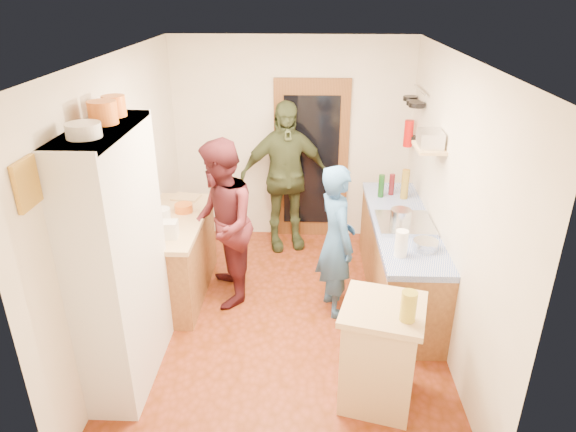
# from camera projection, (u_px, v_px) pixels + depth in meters

# --- Properties ---
(floor) EXTENTS (3.00, 4.00, 0.02)m
(floor) POSITION_uv_depth(u_px,v_px,m) (285.00, 319.00, 5.28)
(floor) COLOR maroon
(floor) RESTS_ON ground
(ceiling) EXTENTS (3.00, 4.00, 0.02)m
(ceiling) POSITION_uv_depth(u_px,v_px,m) (285.00, 55.00, 4.19)
(ceiling) COLOR silver
(ceiling) RESTS_ON ground
(wall_back) EXTENTS (3.00, 0.02, 2.60)m
(wall_back) POSITION_uv_depth(u_px,v_px,m) (292.00, 141.00, 6.56)
(wall_back) COLOR silver
(wall_back) RESTS_ON ground
(wall_front) EXTENTS (3.00, 0.02, 2.60)m
(wall_front) POSITION_uv_depth(u_px,v_px,m) (270.00, 340.00, 2.90)
(wall_front) COLOR silver
(wall_front) RESTS_ON ground
(wall_left) EXTENTS (0.02, 4.00, 2.60)m
(wall_left) POSITION_uv_depth(u_px,v_px,m) (124.00, 200.00, 4.78)
(wall_left) COLOR silver
(wall_left) RESTS_ON ground
(wall_right) EXTENTS (0.02, 4.00, 2.60)m
(wall_right) POSITION_uv_depth(u_px,v_px,m) (450.00, 205.00, 4.68)
(wall_right) COLOR silver
(wall_right) RESTS_ON ground
(door_frame) EXTENTS (0.95, 0.06, 2.10)m
(door_frame) POSITION_uv_depth(u_px,v_px,m) (311.00, 161.00, 6.62)
(door_frame) COLOR brown
(door_frame) RESTS_ON ground
(door_glass) EXTENTS (0.70, 0.02, 1.70)m
(door_glass) POSITION_uv_depth(u_px,v_px,m) (311.00, 162.00, 6.59)
(door_glass) COLOR black
(door_glass) RESTS_ON door_frame
(hutch_body) EXTENTS (0.40, 1.20, 2.20)m
(hutch_body) POSITION_uv_depth(u_px,v_px,m) (120.00, 261.00, 4.13)
(hutch_body) COLOR silver
(hutch_body) RESTS_ON ground
(hutch_top_shelf) EXTENTS (0.40, 1.14, 0.04)m
(hutch_top_shelf) POSITION_uv_depth(u_px,v_px,m) (100.00, 130.00, 3.69)
(hutch_top_shelf) COLOR silver
(hutch_top_shelf) RESTS_ON hutch_body
(plate_stack) EXTENTS (0.23, 0.23, 0.10)m
(plate_stack) POSITION_uv_depth(u_px,v_px,m) (83.00, 130.00, 3.42)
(plate_stack) COLOR white
(plate_stack) RESTS_ON hutch_top_shelf
(orange_pot_a) EXTENTS (0.21, 0.21, 0.17)m
(orange_pot_a) POSITION_uv_depth(u_px,v_px,m) (103.00, 112.00, 3.74)
(orange_pot_a) COLOR orange
(orange_pot_a) RESTS_ON hutch_top_shelf
(orange_pot_b) EXTENTS (0.18, 0.18, 0.16)m
(orange_pot_b) POSITION_uv_depth(u_px,v_px,m) (114.00, 106.00, 3.95)
(orange_pot_b) COLOR orange
(orange_pot_b) RESTS_ON hutch_top_shelf
(left_counter_base) EXTENTS (0.60, 1.40, 0.85)m
(left_counter_base) POSITION_uv_depth(u_px,v_px,m) (176.00, 259.00, 5.55)
(left_counter_base) COLOR #9F6935
(left_counter_base) RESTS_ON ground
(left_counter_top) EXTENTS (0.64, 1.44, 0.05)m
(left_counter_top) POSITION_uv_depth(u_px,v_px,m) (173.00, 221.00, 5.36)
(left_counter_top) COLOR tan
(left_counter_top) RESTS_ON left_counter_base
(toaster) EXTENTS (0.23, 0.16, 0.17)m
(toaster) POSITION_uv_depth(u_px,v_px,m) (166.00, 229.00, 4.93)
(toaster) COLOR white
(toaster) RESTS_ON left_counter_top
(kettle) EXTENTS (0.20, 0.20, 0.19)m
(kettle) POSITION_uv_depth(u_px,v_px,m) (162.00, 218.00, 5.15)
(kettle) COLOR white
(kettle) RESTS_ON left_counter_top
(orange_bowl) EXTENTS (0.23, 0.23, 0.09)m
(orange_bowl) POSITION_uv_depth(u_px,v_px,m) (184.00, 208.00, 5.50)
(orange_bowl) COLOR orange
(orange_bowl) RESTS_ON left_counter_top
(chopping_board) EXTENTS (0.33, 0.27, 0.02)m
(chopping_board) POSITION_uv_depth(u_px,v_px,m) (186.00, 197.00, 5.86)
(chopping_board) COLOR tan
(chopping_board) RESTS_ON left_counter_top
(right_counter_base) EXTENTS (0.60, 2.20, 0.84)m
(right_counter_base) POSITION_uv_depth(u_px,v_px,m) (399.00, 261.00, 5.51)
(right_counter_base) COLOR #9F6935
(right_counter_base) RESTS_ON ground
(right_counter_top) EXTENTS (0.62, 2.22, 0.06)m
(right_counter_top) POSITION_uv_depth(u_px,v_px,m) (403.00, 223.00, 5.32)
(right_counter_top) COLOR #1B3AA7
(right_counter_top) RESTS_ON right_counter_base
(hob) EXTENTS (0.55, 0.58, 0.04)m
(hob) POSITION_uv_depth(u_px,v_px,m) (405.00, 223.00, 5.21)
(hob) COLOR silver
(hob) RESTS_ON right_counter_top
(pot_on_hob) EXTENTS (0.21, 0.21, 0.14)m
(pot_on_hob) POSITION_uv_depth(u_px,v_px,m) (401.00, 216.00, 5.17)
(pot_on_hob) COLOR silver
(pot_on_hob) RESTS_ON hob
(bottle_a) EXTENTS (0.08, 0.08, 0.27)m
(bottle_a) POSITION_uv_depth(u_px,v_px,m) (381.00, 186.00, 5.85)
(bottle_a) COLOR #143F14
(bottle_a) RESTS_ON right_counter_top
(bottle_b) EXTENTS (0.06, 0.06, 0.25)m
(bottle_b) POSITION_uv_depth(u_px,v_px,m) (392.00, 184.00, 5.92)
(bottle_b) COLOR #591419
(bottle_b) RESTS_ON right_counter_top
(bottle_c) EXTENTS (0.10, 0.10, 0.34)m
(bottle_c) POSITION_uv_depth(u_px,v_px,m) (405.00, 184.00, 5.79)
(bottle_c) COLOR olive
(bottle_c) RESTS_ON right_counter_top
(paper_towel) EXTENTS (0.12, 0.12, 0.25)m
(paper_towel) POSITION_uv_depth(u_px,v_px,m) (401.00, 243.00, 4.58)
(paper_towel) COLOR white
(paper_towel) RESTS_ON right_counter_top
(mixing_bowl) EXTENTS (0.28, 0.28, 0.09)m
(mixing_bowl) POSITION_uv_depth(u_px,v_px,m) (425.00, 245.00, 4.72)
(mixing_bowl) COLOR silver
(mixing_bowl) RESTS_ON right_counter_top
(island_base) EXTENTS (0.67, 0.67, 0.86)m
(island_base) POSITION_uv_depth(u_px,v_px,m) (379.00, 357.00, 4.08)
(island_base) COLOR tan
(island_base) RESTS_ON ground
(island_top) EXTENTS (0.76, 0.76, 0.05)m
(island_top) POSITION_uv_depth(u_px,v_px,m) (384.00, 309.00, 3.90)
(island_top) COLOR tan
(island_top) RESTS_ON island_base
(cutting_board) EXTENTS (0.41, 0.36, 0.02)m
(cutting_board) POSITION_uv_depth(u_px,v_px,m) (378.00, 303.00, 3.95)
(cutting_board) COLOR white
(cutting_board) RESTS_ON island_top
(oil_jar) EXTENTS (0.14, 0.14, 0.23)m
(oil_jar) POSITION_uv_depth(u_px,v_px,m) (408.00, 306.00, 3.69)
(oil_jar) COLOR #AD9E2D
(oil_jar) RESTS_ON island_top
(pan_rail) EXTENTS (0.02, 0.65, 0.02)m
(pan_rail) POSITION_uv_depth(u_px,v_px,m) (420.00, 90.00, 5.76)
(pan_rail) COLOR silver
(pan_rail) RESTS_ON wall_right
(pan_hang_a) EXTENTS (0.18, 0.18, 0.05)m
(pan_hang_a) POSITION_uv_depth(u_px,v_px,m) (417.00, 105.00, 5.66)
(pan_hang_a) COLOR black
(pan_hang_a) RESTS_ON pan_rail
(pan_hang_b) EXTENTS (0.16, 0.16, 0.05)m
(pan_hang_b) POSITION_uv_depth(u_px,v_px,m) (413.00, 103.00, 5.85)
(pan_hang_b) COLOR black
(pan_hang_b) RESTS_ON pan_rail
(pan_hang_c) EXTENTS (0.17, 0.17, 0.05)m
(pan_hang_c) POSITION_uv_depth(u_px,v_px,m) (410.00, 98.00, 6.02)
(pan_hang_c) COLOR black
(pan_hang_c) RESTS_ON pan_rail
(wall_shelf) EXTENTS (0.26, 0.42, 0.03)m
(wall_shelf) POSITION_uv_depth(u_px,v_px,m) (429.00, 148.00, 4.93)
(wall_shelf) COLOR tan
(wall_shelf) RESTS_ON wall_right
(radio) EXTENTS (0.23, 0.31, 0.15)m
(radio) POSITION_uv_depth(u_px,v_px,m) (430.00, 139.00, 4.89)
(radio) COLOR silver
(radio) RESTS_ON wall_shelf
(ext_bracket) EXTENTS (0.06, 0.10, 0.04)m
(ext_bracket) POSITION_uv_depth(u_px,v_px,m) (413.00, 138.00, 6.17)
(ext_bracket) COLOR black
(ext_bracket) RESTS_ON wall_right
(fire_extinguisher) EXTENTS (0.11, 0.11, 0.32)m
(fire_extinguisher) POSITION_uv_depth(u_px,v_px,m) (408.00, 133.00, 6.15)
(fire_extinguisher) COLOR red
(fire_extinguisher) RESTS_ON wall_right
(picture_frame) EXTENTS (0.03, 0.25, 0.30)m
(picture_frame) POSITION_uv_depth(u_px,v_px,m) (27.00, 184.00, 3.06)
(picture_frame) COLOR gold
(picture_frame) RESTS_ON wall_left
(person_hob) EXTENTS (0.54, 0.67, 1.59)m
(person_hob) POSITION_uv_depth(u_px,v_px,m) (340.00, 242.00, 5.10)
(person_hob) COLOR #305C94
(person_hob) RESTS_ON ground
(person_left) EXTENTS (0.83, 0.98, 1.78)m
(person_left) POSITION_uv_depth(u_px,v_px,m) (224.00, 223.00, 5.30)
(person_left) COLOR #46161C
(person_left) RESTS_ON ground
(person_back) EXTENTS (1.20, 0.73, 1.90)m
(person_back) POSITION_uv_depth(u_px,v_px,m) (285.00, 177.00, 6.37)
(person_back) COLOR #363F23
(person_back) RESTS_ON ground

